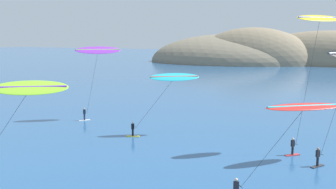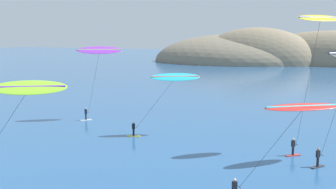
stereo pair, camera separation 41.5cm
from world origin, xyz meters
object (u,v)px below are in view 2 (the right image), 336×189
kitesurfer_red (298,114)px  kitesurfer_yellow (318,29)px  kitesurfer_lime (24,95)px  kitesurfer_purple (99,54)px  kitesurfer_cyan (172,81)px

kitesurfer_red → kitesurfer_yellow: size_ratio=0.54×
kitesurfer_red → kitesurfer_yellow: bearing=92.2°
kitesurfer_lime → kitesurfer_red: (17.13, 8.03, -1.29)m
kitesurfer_yellow → kitesurfer_purple: kitesurfer_yellow is taller
kitesurfer_cyan → kitesurfer_yellow: bearing=-2.4°
kitesurfer_lime → kitesurfer_red: kitesurfer_lime is taller
kitesurfer_red → kitesurfer_lime: bearing=-154.9°
kitesurfer_yellow → kitesurfer_cyan: bearing=177.6°
kitesurfer_cyan → kitesurfer_purple: kitesurfer_purple is taller
kitesurfer_red → kitesurfer_purple: size_ratio=0.72×
kitesurfer_red → kitesurfer_cyan: (-15.91, 12.86, 0.27)m
kitesurfer_red → kitesurfer_purple: 33.08m
kitesurfer_yellow → kitesurfer_purple: (-28.07, 4.28, -3.05)m
kitesurfer_cyan → kitesurfer_purple: size_ratio=0.74×
kitesurfer_lime → kitesurfer_yellow: (16.66, 20.23, 4.66)m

